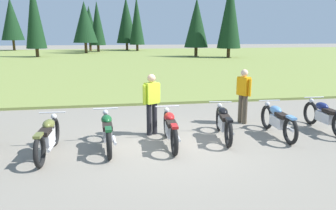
{
  "coord_description": "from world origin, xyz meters",
  "views": [
    {
      "loc": [
        -1.43,
        -7.67,
        2.74
      ],
      "look_at": [
        0.0,
        0.6,
        0.9
      ],
      "focal_mm": 35.28,
      "sensor_mm": 36.0,
      "label": 1
    }
  ],
  "objects_px": {
    "motorcycle_navy": "(325,116)",
    "rider_in_hivis_vest": "(152,101)",
    "motorcycle_sky_blue": "(278,120)",
    "rider_with_back_turned": "(243,93)",
    "motorcycle_british_green": "(107,131)",
    "motorcycle_black": "(224,122)",
    "motorcycle_olive": "(48,137)",
    "motorcycle_red": "(170,128)"
  },
  "relations": [
    {
      "from": "motorcycle_olive",
      "to": "motorcycle_black",
      "type": "relative_size",
      "value": 1.01
    },
    {
      "from": "rider_in_hivis_vest",
      "to": "motorcycle_sky_blue",
      "type": "bearing_deg",
      "value": -11.69
    },
    {
      "from": "motorcycle_british_green",
      "to": "motorcycle_navy",
      "type": "xyz_separation_m",
      "value": [
        6.07,
        0.46,
        0.0
      ]
    },
    {
      "from": "rider_in_hivis_vest",
      "to": "motorcycle_red",
      "type": "bearing_deg",
      "value": -70.35
    },
    {
      "from": "motorcycle_red",
      "to": "rider_with_back_turned",
      "type": "relative_size",
      "value": 1.26
    },
    {
      "from": "motorcycle_british_green",
      "to": "rider_with_back_turned",
      "type": "bearing_deg",
      "value": 21.71
    },
    {
      "from": "motorcycle_british_green",
      "to": "motorcycle_navy",
      "type": "bearing_deg",
      "value": 4.3
    },
    {
      "from": "motorcycle_red",
      "to": "motorcycle_navy",
      "type": "relative_size",
      "value": 1.0
    },
    {
      "from": "motorcycle_british_green",
      "to": "motorcycle_red",
      "type": "xyz_separation_m",
      "value": [
        1.53,
        -0.01,
        0.0
      ]
    },
    {
      "from": "rider_with_back_turned",
      "to": "rider_in_hivis_vest",
      "type": "distance_m",
      "value": 2.99
    },
    {
      "from": "motorcycle_black",
      "to": "rider_with_back_turned",
      "type": "xyz_separation_m",
      "value": [
        1.08,
        1.33,
        0.51
      ]
    },
    {
      "from": "motorcycle_british_green",
      "to": "motorcycle_sky_blue",
      "type": "bearing_deg",
      "value": 3.1
    },
    {
      "from": "motorcycle_olive",
      "to": "rider_with_back_turned",
      "type": "distance_m",
      "value": 5.75
    },
    {
      "from": "motorcycle_british_green",
      "to": "motorcycle_sky_blue",
      "type": "xyz_separation_m",
      "value": [
        4.53,
        0.25,
        0.0
      ]
    },
    {
      "from": "motorcycle_navy",
      "to": "motorcycle_british_green",
      "type": "bearing_deg",
      "value": -175.7
    },
    {
      "from": "motorcycle_red",
      "to": "rider_in_hivis_vest",
      "type": "bearing_deg",
      "value": 109.65
    },
    {
      "from": "motorcycle_sky_blue",
      "to": "rider_with_back_turned",
      "type": "distance_m",
      "value": 1.54
    },
    {
      "from": "motorcycle_sky_blue",
      "to": "rider_with_back_turned",
      "type": "xyz_separation_m",
      "value": [
        -0.43,
        1.39,
        0.51
      ]
    },
    {
      "from": "motorcycle_olive",
      "to": "motorcycle_british_green",
      "type": "height_order",
      "value": "same"
    },
    {
      "from": "motorcycle_black",
      "to": "rider_with_back_turned",
      "type": "distance_m",
      "value": 1.79
    },
    {
      "from": "motorcycle_olive",
      "to": "motorcycle_black",
      "type": "distance_m",
      "value": 4.38
    },
    {
      "from": "motorcycle_red",
      "to": "motorcycle_olive",
      "type": "bearing_deg",
      "value": -176.11
    },
    {
      "from": "motorcycle_sky_blue",
      "to": "motorcycle_navy",
      "type": "relative_size",
      "value": 1.0
    },
    {
      "from": "motorcycle_olive",
      "to": "motorcycle_black",
      "type": "xyz_separation_m",
      "value": [
        4.35,
        0.5,
        0.0
      ]
    },
    {
      "from": "motorcycle_olive",
      "to": "motorcycle_navy",
      "type": "relative_size",
      "value": 1.0
    },
    {
      "from": "motorcycle_navy",
      "to": "rider_in_hivis_vest",
      "type": "bearing_deg",
      "value": 174.39
    },
    {
      "from": "motorcycle_navy",
      "to": "rider_in_hivis_vest",
      "type": "relative_size",
      "value": 1.26
    },
    {
      "from": "motorcycle_black",
      "to": "rider_in_hivis_vest",
      "type": "relative_size",
      "value": 1.25
    },
    {
      "from": "motorcycle_olive",
      "to": "rider_in_hivis_vest",
      "type": "relative_size",
      "value": 1.26
    },
    {
      "from": "motorcycle_black",
      "to": "rider_in_hivis_vest",
      "type": "bearing_deg",
      "value": 160.7
    },
    {
      "from": "motorcycle_black",
      "to": "motorcycle_sky_blue",
      "type": "xyz_separation_m",
      "value": [
        1.51,
        -0.05,
        0.0
      ]
    },
    {
      "from": "motorcycle_british_green",
      "to": "rider_with_back_turned",
      "type": "xyz_separation_m",
      "value": [
        4.1,
        1.63,
        0.51
      ]
    },
    {
      "from": "motorcycle_british_green",
      "to": "rider_in_hivis_vest",
      "type": "distance_m",
      "value": 1.6
    },
    {
      "from": "motorcycle_sky_blue",
      "to": "rider_in_hivis_vest",
      "type": "height_order",
      "value": "rider_in_hivis_vest"
    },
    {
      "from": "rider_with_back_turned",
      "to": "motorcycle_olive",
      "type": "bearing_deg",
      "value": -161.28
    },
    {
      "from": "rider_in_hivis_vest",
      "to": "motorcycle_black",
      "type": "bearing_deg",
      "value": -19.3
    },
    {
      "from": "motorcycle_olive",
      "to": "motorcycle_red",
      "type": "xyz_separation_m",
      "value": [
        2.86,
        0.19,
        0.0
      ]
    },
    {
      "from": "motorcycle_british_green",
      "to": "motorcycle_navy",
      "type": "height_order",
      "value": "same"
    },
    {
      "from": "motorcycle_british_green",
      "to": "motorcycle_sky_blue",
      "type": "height_order",
      "value": "same"
    },
    {
      "from": "motorcycle_olive",
      "to": "motorcycle_sky_blue",
      "type": "relative_size",
      "value": 1.0
    },
    {
      "from": "motorcycle_sky_blue",
      "to": "motorcycle_british_green",
      "type": "bearing_deg",
      "value": -176.9
    },
    {
      "from": "motorcycle_olive",
      "to": "motorcycle_sky_blue",
      "type": "xyz_separation_m",
      "value": [
        5.86,
        0.45,
        0.0
      ]
    }
  ]
}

